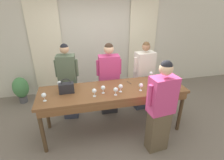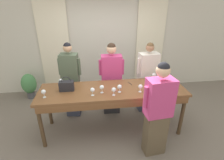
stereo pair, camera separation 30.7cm
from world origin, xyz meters
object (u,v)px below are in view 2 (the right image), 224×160
Objects in this scene: wine_glass_center_right at (61,81)px; wine_glass_back_left at (114,90)px; tasting_bar at (113,94)px; wine_bottle at (163,82)px; wine_glass_center_left at (92,90)px; guest_olive_jacket at (71,81)px; wine_glass_front_right at (102,87)px; wine_glass_center_mid at (43,92)px; wine_glass_back_mid at (120,87)px; guest_cream_sweater at (147,78)px; potted_plant at (29,85)px; guest_pink_top at (111,79)px; wine_glass_front_left at (154,75)px; host_pouring at (158,111)px; handbag at (67,86)px; wine_glass_front_mid at (140,87)px.

wine_glass_back_left is at bearing -26.83° from wine_glass_center_right.
tasting_bar is 8.46× the size of wine_bottle.
guest_olive_jacket is at bearing 118.88° from wine_glass_center_left.
wine_glass_front_right is at bearing -156.61° from tasting_bar.
wine_glass_center_mid is 1.00× the size of wine_glass_back_mid.
guest_cream_sweater is at bearing 11.30° from wine_glass_center_right.
wine_glass_center_right is at bearing -111.21° from guest_olive_jacket.
guest_cream_sweater reaches higher than potted_plant.
guest_pink_top is (-0.05, 0.77, -0.19)m from wine_glass_back_mid.
wine_glass_center_left is 0.09× the size of guest_cream_sweater.
wine_glass_center_mid is 1.33m from wine_glass_back_mid.
wine_glass_back_left is at bearing -30.61° from wine_glass_front_right.
wine_glass_front_right is 1.00× the size of wine_glass_center_mid.
wine_glass_center_right is (-1.91, -0.05, 0.00)m from wine_glass_front_left.
potted_plant is (-1.24, 0.94, -0.47)m from guest_olive_jacket.
tasting_bar is at bearing -16.05° from wine_glass_center_right.
guest_pink_top reaches higher than tasting_bar.
wine_bottle is 2.20× the size of wine_glass_back_mid.
wine_glass_back_mid is at bearing 134.13° from host_pouring.
guest_pink_top is (-0.86, 0.32, -0.20)m from wine_glass_front_left.
handbag is 1.87× the size of wine_glass_center_mid.
wine_glass_back_mid is (-0.85, -0.06, -0.02)m from wine_bottle.
host_pouring is 2.39× the size of potted_plant.
guest_cream_sweater is at bearing 36.40° from tasting_bar.
wine_glass_front_right is 0.09× the size of guest_cream_sweater.
wine_glass_front_mid is 1.57m from guest_olive_jacket.
guest_cream_sweater is (2.12, 0.80, -0.22)m from wine_glass_center_mid.
guest_pink_top reaches higher than wine_glass_center_right.
guest_olive_jacket reaches higher than wine_glass_center_left.
wine_glass_front_mid and wine_glass_center_right have the same top height.
host_pouring reaches higher than wine_glass_center_mid.
wine_glass_front_mid is 0.09× the size of guest_olive_jacket.
wine_glass_front_left is 1.00× the size of wine_glass_back_mid.
wine_glass_front_mid is 1.71m from wine_glass_center_mid.
handbag is (-0.86, 0.08, 0.19)m from tasting_bar.
host_pouring is (1.87, -0.53, -0.19)m from wine_glass_center_mid.
guest_pink_top is at bearing 32.64° from handbag.
host_pouring reaches higher than tasting_bar.
wine_glass_front_mid is 1.00× the size of wine_glass_center_right.
wine_glass_center_left is 2.54m from potted_plant.
wine_glass_center_left is (-0.87, -0.02, 0.00)m from wine_glass_front_mid.
handbag reaches higher than potted_plant.
handbag reaches higher than wine_glass_center_left.
wine_glass_front_mid is 1.00× the size of wine_glass_back_left.
wine_glass_center_left and wine_glass_back_left have the same top height.
guest_pink_top is 2.38m from potted_plant.
handbag reaches higher than wine_glass_center_mid.
guest_pink_top is at bearing 141.64° from wine_bottle.
wine_glass_back_mid is at bearing -39.06° from guest_olive_jacket.
wine_glass_front_left is at bearing 8.46° from handbag.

